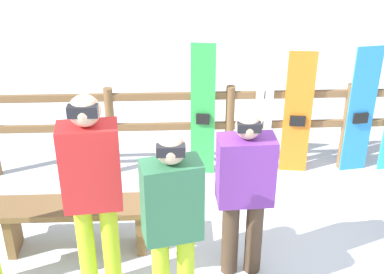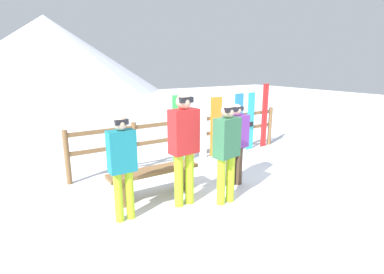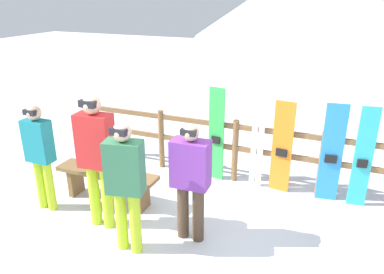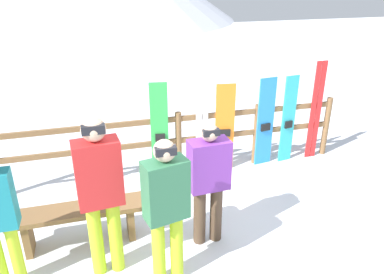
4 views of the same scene
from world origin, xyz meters
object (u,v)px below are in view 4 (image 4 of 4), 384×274
object	(u,v)px
ski_pair_white	(202,124)
snowboard_orange	(225,128)
snowboard_green	(160,132)
snowboard_blue	(265,123)
person_red	(100,188)
ski_pair_red	(316,111)
snowboard_cyan	(288,120)
bench	(79,217)
person_purple	(209,177)
person_plaid_green	(166,204)

from	to	relation	value
ski_pair_white	snowboard_orange	world-z (taller)	ski_pair_white
snowboard_green	snowboard_blue	xyz separation A→B (m)	(1.77, -0.00, -0.03)
person_red	snowboard_blue	bearing A→B (deg)	34.16
ski_pair_white	snowboard_orange	distance (m)	0.40
snowboard_orange	ski_pair_red	xyz separation A→B (m)	(1.64, 0.00, 0.13)
snowboard_orange	ski_pair_red	world-z (taller)	ski_pair_red
ski_pair_white	snowboard_cyan	xyz separation A→B (m)	(1.52, -0.00, -0.09)
bench	person_red	world-z (taller)	person_red
snowboard_orange	person_purple	bearing A→B (deg)	-116.08
person_purple	snowboard_orange	xyz separation A→B (m)	(0.82, 1.67, -0.15)
person_purple	snowboard_cyan	bearing A→B (deg)	40.51
bench	snowboard_green	xyz separation A→B (m)	(1.24, 1.31, 0.40)
person_plaid_green	ski_pair_white	world-z (taller)	ski_pair_white
person_plaid_green	snowboard_blue	distance (m)	3.04
bench	ski_pair_red	world-z (taller)	ski_pair_red
snowboard_orange	snowboard_blue	bearing A→B (deg)	0.00
snowboard_green	snowboard_cyan	bearing A→B (deg)	-0.00
bench	person_plaid_green	bearing A→B (deg)	-43.78
person_plaid_green	snowboard_orange	world-z (taller)	person_plaid_green
person_plaid_green	snowboard_green	size ratio (longest dim) A/B	1.05
snowboard_blue	ski_pair_red	world-z (taller)	ski_pair_red
bench	snowboard_blue	xyz separation A→B (m)	(3.01, 1.31, 0.37)
person_purple	person_red	bearing A→B (deg)	-171.06
snowboard_blue	ski_pair_red	distance (m)	0.94
person_red	snowboard_cyan	size ratio (longest dim) A/B	1.19
bench	person_plaid_green	distance (m)	1.36
person_purple	person_plaid_green	world-z (taller)	person_plaid_green
person_red	snowboard_cyan	xyz separation A→B (m)	(3.16, 1.86, -0.30)
snowboard_blue	person_plaid_green	bearing A→B (deg)	-134.53
ski_pair_white	snowboard_orange	bearing A→B (deg)	-0.51
ski_pair_white	ski_pair_red	bearing A→B (deg)	0.00
person_red	ski_pair_white	xyz separation A→B (m)	(1.64, 1.86, -0.22)
snowboard_cyan	ski_pair_red	xyz separation A→B (m)	(0.51, 0.00, 0.11)
person_purple	ski_pair_white	distance (m)	1.72
person_red	snowboard_blue	world-z (taller)	person_red
person_plaid_green	snowboard_cyan	size ratio (longest dim) A/B	1.08
ski_pair_white	snowboard_cyan	size ratio (longest dim) A/B	1.11
person_plaid_green	snowboard_orange	xyz separation A→B (m)	(1.41, 2.16, -0.22)
bench	person_purple	distance (m)	1.61
ski_pair_red	snowboard_orange	bearing A→B (deg)	-179.88
bench	person_red	xyz separation A→B (m)	(0.28, -0.54, 0.68)
person_red	ski_pair_red	size ratio (longest dim) A/B	1.05
snowboard_cyan	bench	bearing A→B (deg)	-159.11
person_purple	snowboard_blue	bearing A→B (deg)	47.48
snowboard_orange	person_plaid_green	bearing A→B (deg)	-123.20
snowboard_cyan	ski_pair_red	distance (m)	0.52
snowboard_orange	snowboard_cyan	bearing A→B (deg)	0.00
ski_pair_white	snowboard_orange	size ratio (longest dim) A/B	1.15
snowboard_orange	snowboard_cyan	distance (m)	1.13
person_red	snowboard_blue	distance (m)	3.32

